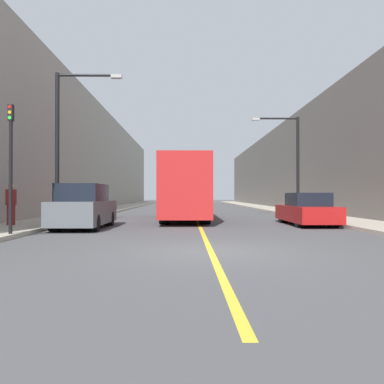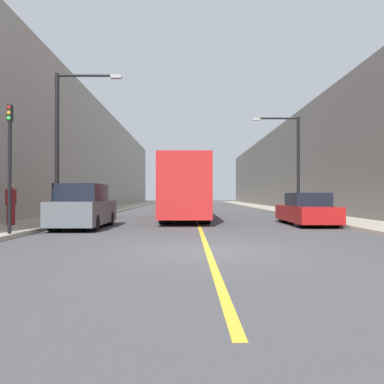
{
  "view_description": "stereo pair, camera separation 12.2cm",
  "coord_description": "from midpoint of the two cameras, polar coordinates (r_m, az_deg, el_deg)",
  "views": [
    {
      "loc": [
        -0.64,
        -9.68,
        1.46
      ],
      "look_at": [
        -0.3,
        11.53,
        1.62
      ],
      "focal_mm": 35.0,
      "sensor_mm": 36.0,
      "label": 1
    },
    {
      "loc": [
        -0.51,
        -9.68,
        1.46
      ],
      "look_at": [
        -0.3,
        11.53,
        1.62
      ],
      "focal_mm": 35.0,
      "sensor_mm": 36.0,
      "label": 2
    }
  ],
  "objects": [
    {
      "name": "ground_plane",
      "position": [
        9.81,
        2.48,
        -8.99
      ],
      "size": [
        200.0,
        200.0,
        0.0
      ],
      "primitive_type": "plane",
      "color": "#474749"
    },
    {
      "name": "sidewalk_left",
      "position": [
        40.35,
        -11.16,
        -2.4
      ],
      "size": [
        2.85,
        72.0,
        0.16
      ],
      "primitive_type": "cube",
      "color": "#A89E8C",
      "rests_on": "ground"
    },
    {
      "name": "sidewalk_right",
      "position": [
        40.57,
        10.92,
        -2.39
      ],
      "size": [
        2.85,
        72.0,
        0.16
      ],
      "primitive_type": "cube",
      "color": "#A89E8C",
      "rests_on": "ground"
    },
    {
      "name": "building_row_left",
      "position": [
        41.25,
        -15.85,
        4.88
      ],
      "size": [
        4.0,
        72.0,
        10.55
      ],
      "primitive_type": "cube",
      "color": "gray",
      "rests_on": "ground"
    },
    {
      "name": "building_row_right",
      "position": [
        41.49,
        15.55,
        3.66
      ],
      "size": [
        4.0,
        72.0,
        8.84
      ],
      "primitive_type": "cube",
      "color": "#66605B",
      "rests_on": "ground"
    },
    {
      "name": "road_center_line",
      "position": [
        39.71,
        -0.09,
        -2.55
      ],
      "size": [
        0.16,
        72.0,
        0.01
      ],
      "primitive_type": "cube",
      "color": "gold",
      "rests_on": "ground"
    },
    {
      "name": "bus",
      "position": [
        21.91,
        -1.22,
        0.57
      ],
      "size": [
        2.56,
        10.38,
        3.46
      ],
      "color": "#AD1E1E",
      "rests_on": "ground"
    },
    {
      "name": "parked_suv_left",
      "position": [
        16.97,
        -16.35,
        -2.34
      ],
      "size": [
        1.94,
        4.68,
        1.93
      ],
      "color": "#51565B",
      "rests_on": "ground"
    },
    {
      "name": "car_right_near",
      "position": [
        18.92,
        16.89,
        -2.72
      ],
      "size": [
        1.87,
        4.77,
        1.56
      ],
      "color": "maroon",
      "rests_on": "ground"
    },
    {
      "name": "street_lamp_left",
      "position": [
        18.54,
        -19.1,
        8.17
      ],
      "size": [
        3.09,
        0.24,
        6.97
      ],
      "color": "black",
      "rests_on": "sidewalk_left"
    },
    {
      "name": "street_lamp_right",
      "position": [
        25.16,
        14.95,
        5.16
      ],
      "size": [
        3.09,
        0.24,
        6.36
      ],
      "color": "black",
      "rests_on": "sidewalk_right"
    },
    {
      "name": "traffic_light",
      "position": [
        13.98,
        -26.13,
        3.92
      ],
      "size": [
        0.16,
        0.18,
        4.33
      ],
      "color": "black",
      "rests_on": "sidewalk_left"
    },
    {
      "name": "pedestrian",
      "position": [
        18.03,
        -26.04,
        -1.58
      ],
      "size": [
        0.39,
        0.25,
        1.79
      ],
      "color": "maroon",
      "rests_on": "sidewalk_left"
    }
  ]
}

